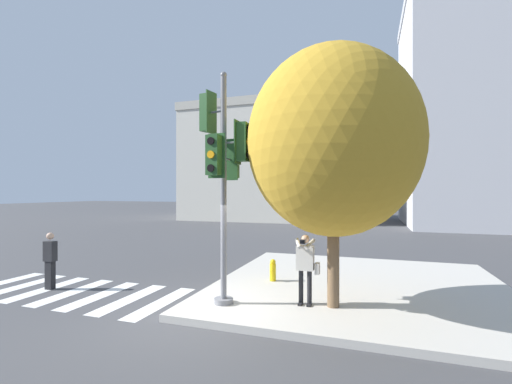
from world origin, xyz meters
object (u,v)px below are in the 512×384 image
object	(u,v)px
person_photographer	(306,263)
fire_hydrant	(273,270)
traffic_signal_pole	(224,161)
pedestrian_distant	(50,259)
street_tree	(333,142)

from	to	relation	value
person_photographer	fire_hydrant	size ratio (longest dim) A/B	2.54
traffic_signal_pole	pedestrian_distant	size ratio (longest dim) A/B	3.36
fire_hydrant	traffic_signal_pole	bearing A→B (deg)	-103.25
pedestrian_distant	street_tree	distance (m)	8.55
traffic_signal_pole	pedestrian_distant	bearing A→B (deg)	179.98
person_photographer	fire_hydrant	distance (m)	2.34
person_photographer	street_tree	size ratio (longest dim) A/B	0.27
traffic_signal_pole	fire_hydrant	bearing A→B (deg)	76.75
traffic_signal_pole	person_photographer	xyz separation A→B (m)	(1.86, 0.52, -2.40)
pedestrian_distant	street_tree	size ratio (longest dim) A/B	0.27
person_photographer	street_tree	xyz separation A→B (m)	(0.63, 0.06, 2.82)
pedestrian_distant	fire_hydrant	distance (m)	6.46
person_photographer	street_tree	world-z (taller)	street_tree
fire_hydrant	pedestrian_distant	bearing A→B (deg)	-158.78
person_photographer	pedestrian_distant	xyz separation A→B (m)	(-7.33, -0.51, -0.27)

